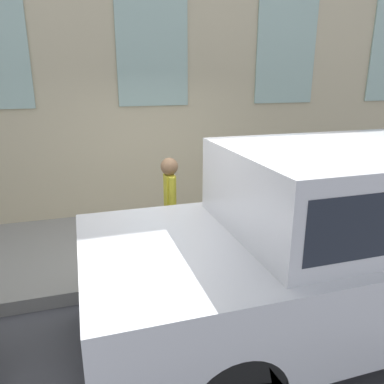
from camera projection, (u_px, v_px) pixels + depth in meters
The scene contains 6 objects.
ground_plane at pixel (199, 285), 4.58m from camera, with size 80.00×80.00×0.00m, color #47474C.
sidewalk at pixel (174, 239), 5.67m from camera, with size 2.43×60.00×0.16m.
building_facade at pixel (149, 1), 5.87m from camera, with size 0.33×40.00×7.15m.
fire_hydrant at pixel (213, 230), 4.84m from camera, with size 0.29×0.42×0.74m.
person at pixel (170, 200), 4.68m from camera, with size 0.32×0.21×1.34m.
parked_car_silver_near at pixel (349, 233), 3.58m from camera, with size 1.95×4.98×1.85m.
Camera 1 is at (-3.83, 1.28, 2.44)m, focal length 35.00 mm.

